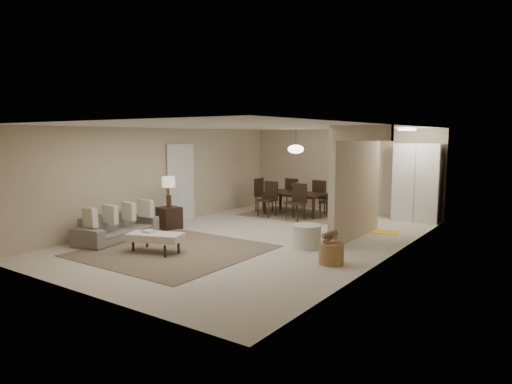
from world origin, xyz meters
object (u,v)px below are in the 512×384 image
Objects in this scene: sofa at (117,227)px; wicker_basket at (331,253)px; round_pouf at (307,236)px; dining_table at (295,204)px; ottoman_bench at (155,237)px; pantry_cabinet at (417,183)px; side_table at (169,218)px.

sofa reaches higher than wicker_basket.
round_pouf is 4.00m from dining_table.
round_pouf is 1.24m from wicker_basket.
ottoman_bench is 2.60× the size of wicker_basket.
ottoman_bench is at bearing -137.66° from round_pouf.
sofa is 1.69× the size of ottoman_bench.
sofa reaches higher than round_pouf.
round_pouf is at bearing -102.93° from pantry_cabinet.
sofa is 1.57m from ottoman_bench.
sofa reaches higher than side_table.
dining_table is (-3.14, 4.15, 0.13)m from wicker_basket.
dining_table is at bearing 69.92° from ottoman_bench.
pantry_cabinet is 6.63m from side_table.
round_pouf reaches higher than ottoman_bench.
pantry_cabinet reaches higher than side_table.
pantry_cabinet reaches higher than wicker_basket.
pantry_cabinet is at bearing 77.07° from round_pouf.
side_table is at bearing 172.79° from wicker_basket.
ottoman_bench is 2.37m from side_table.
side_table is 4.73m from wicker_basket.
wicker_basket is 0.25× the size of dining_table.
pantry_cabinet reaches higher than dining_table.
round_pouf is at bearing 139.31° from wicker_basket.
sofa is at bearing -105.27° from dining_table.
dining_table is at bearing 123.40° from round_pouf.
wicker_basket is at bearing -40.69° from round_pouf.
round_pouf reaches higher than wicker_basket.
sofa reaches higher than ottoman_bench.
sofa is 1.54m from side_table.
dining_table is at bearing -162.52° from pantry_cabinet.
dining_table reaches higher than wicker_basket.
pantry_cabinet is 3.87× the size of side_table.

